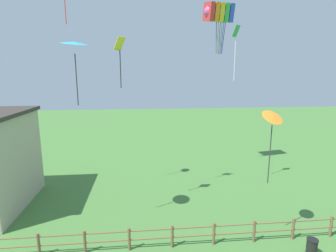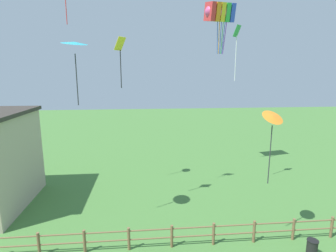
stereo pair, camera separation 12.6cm
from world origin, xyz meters
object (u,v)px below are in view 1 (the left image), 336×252
at_px(kite_green_diamond, 236,44).
at_px(kite_rainbow_parafoil, 218,13).
at_px(kite_yellow_diamond, 120,53).
at_px(trash_bin, 312,247).
at_px(kite_cyan_delta, 74,44).
at_px(kite_orange_delta, 272,120).

bearing_deg(kite_green_diamond, kite_rainbow_parafoil, 90.32).
xyz_separation_m(kite_green_diamond, kite_yellow_diamond, (-7.56, -2.46, -0.85)).
height_order(trash_bin, kite_green_diamond, kite_green_diamond).
height_order(trash_bin, kite_cyan_delta, kite_cyan_delta).
distance_m(trash_bin, kite_cyan_delta, 14.77).
height_order(trash_bin, kite_rainbow_parafoil, kite_rainbow_parafoil).
distance_m(trash_bin, kite_green_diamond, 12.67).
bearing_deg(kite_rainbow_parafoil, trash_bin, -83.22).
distance_m(kite_green_diamond, kite_cyan_delta, 10.55).
relative_size(kite_green_diamond, kite_yellow_diamond, 1.31).
bearing_deg(kite_orange_delta, trash_bin, -45.49).
distance_m(trash_bin, kite_rainbow_parafoil, 17.61).
bearing_deg(trash_bin, kite_green_diamond, 100.29).
relative_size(kite_yellow_diamond, kite_cyan_delta, 0.89).
relative_size(kite_cyan_delta, kite_orange_delta, 0.86).
relative_size(kite_rainbow_parafoil, kite_cyan_delta, 1.30).
bearing_deg(kite_yellow_diamond, kite_green_diamond, 18.05).
bearing_deg(trash_bin, kite_cyan_delta, 163.56).
xyz_separation_m(kite_yellow_diamond, kite_cyan_delta, (-2.00, -1.97, 0.24)).
bearing_deg(kite_cyan_delta, kite_orange_delta, -9.87).
relative_size(kite_rainbow_parafoil, kite_orange_delta, 1.11).
distance_m(kite_yellow_diamond, kite_orange_delta, 8.85).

